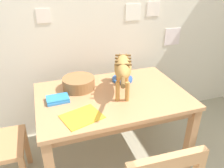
# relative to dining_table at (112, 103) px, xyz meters

# --- Properties ---
(wall_rear) EXTENTS (4.40, 0.11, 2.50)m
(wall_rear) POSITION_rel_dining_table_xyz_m (0.05, 0.65, 0.61)
(wall_rear) COLOR silver
(wall_rear) RESTS_ON ground_plane
(dining_table) EXTENTS (1.30, 0.87, 0.72)m
(dining_table) POSITION_rel_dining_table_xyz_m (0.00, 0.00, 0.00)
(dining_table) COLOR tan
(dining_table) RESTS_ON ground_plane
(cat) EXTENTS (0.31, 0.69, 0.32)m
(cat) POSITION_rel_dining_table_xyz_m (0.11, 0.02, 0.32)
(cat) COLOR #C18A45
(cat) RESTS_ON dining_table
(saucer_bowl) EXTENTS (0.20, 0.20, 0.03)m
(saucer_bowl) POSITION_rel_dining_table_xyz_m (0.18, 0.23, 0.10)
(saucer_bowl) COLOR #295AAD
(saucer_bowl) RESTS_ON dining_table
(coffee_mug) EXTENTS (0.13, 0.09, 0.08)m
(coffee_mug) POSITION_rel_dining_table_xyz_m (0.19, 0.23, 0.15)
(coffee_mug) COLOR red
(coffee_mug) RESTS_ON saucer_bowl
(magazine) EXTENTS (0.33, 0.30, 0.01)m
(magazine) POSITION_rel_dining_table_xyz_m (-0.32, -0.25, 0.09)
(magazine) COLOR gold
(magazine) RESTS_ON dining_table
(book_stack) EXTENTS (0.19, 0.14, 0.04)m
(book_stack) POSITION_rel_dining_table_xyz_m (-0.46, 0.03, 0.11)
(book_stack) COLOR #3A86D0
(book_stack) RESTS_ON dining_table
(wicker_basket) EXTENTS (0.29, 0.29, 0.11)m
(wicker_basket) POSITION_rel_dining_table_xyz_m (-0.25, 0.20, 0.14)
(wicker_basket) COLOR #96683E
(wicker_basket) RESTS_ON dining_table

